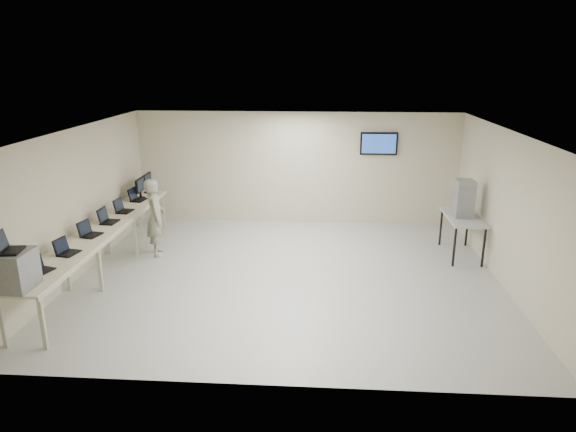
# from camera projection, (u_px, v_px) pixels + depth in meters

# --- Properties ---
(room) EXTENTS (8.01, 7.01, 2.81)m
(room) POSITION_uv_depth(u_px,v_px,m) (289.00, 205.00, 9.57)
(room) COLOR #B4B4B4
(room) RESTS_ON ground
(workbench) EXTENTS (0.76, 6.00, 0.90)m
(workbench) POSITION_uv_depth(u_px,v_px,m) (103.00, 231.00, 9.92)
(workbench) COLOR beige
(workbench) RESTS_ON ground
(equipment_box) EXTENTS (0.47, 0.54, 0.56)m
(equipment_box) POSITION_uv_depth(u_px,v_px,m) (15.00, 270.00, 7.20)
(equipment_box) COLOR gray
(equipment_box) RESTS_ON workbench
(laptop_on_box) EXTENTS (0.36, 0.41, 0.29)m
(laptop_on_box) POSITION_uv_depth(u_px,v_px,m) (7.00, 247.00, 7.10)
(laptop_on_box) COLOR black
(laptop_on_box) RESTS_ON equipment_box
(laptop_0) EXTENTS (0.35, 0.37, 0.25)m
(laptop_0) POSITION_uv_depth(u_px,v_px,m) (39.00, 268.00, 7.83)
(laptop_0) COLOR black
(laptop_0) RESTS_ON workbench
(laptop_1) EXTENTS (0.35, 0.39, 0.27)m
(laptop_1) POSITION_uv_depth(u_px,v_px,m) (65.00, 250.00, 8.55)
(laptop_1) COLOR black
(laptop_1) RESTS_ON workbench
(laptop_2) EXTENTS (0.37, 0.41, 0.28)m
(laptop_2) POSITION_uv_depth(u_px,v_px,m) (89.00, 232.00, 9.43)
(laptop_2) COLOR black
(laptop_2) RESTS_ON workbench
(laptop_3) EXTENTS (0.33, 0.39, 0.29)m
(laptop_3) POSITION_uv_depth(u_px,v_px,m) (107.00, 219.00, 10.19)
(laptop_3) COLOR black
(laptop_3) RESTS_ON workbench
(laptop_4) EXTENTS (0.34, 0.40, 0.29)m
(laptop_4) POSITION_uv_depth(u_px,v_px,m) (122.00, 208.00, 10.91)
(laptop_4) COLOR black
(laptop_4) RESTS_ON workbench
(laptop_5) EXTENTS (0.35, 0.40, 0.29)m
(laptop_5) POSITION_uv_depth(u_px,v_px,m) (136.00, 197.00, 11.79)
(laptop_5) COLOR black
(laptop_5) RESTS_ON workbench
(monitor_near) EXTENTS (0.21, 0.47, 0.47)m
(monitor_near) POSITION_uv_depth(u_px,v_px,m) (140.00, 186.00, 11.95)
(monitor_near) COLOR black
(monitor_near) RESTS_ON workbench
(monitor_far) EXTENTS (0.21, 0.48, 0.47)m
(monitor_far) POSITION_uv_depth(u_px,v_px,m) (147.00, 181.00, 12.44)
(monitor_far) COLOR black
(monitor_far) RESTS_ON workbench
(soldier) EXTENTS (0.58, 0.70, 1.66)m
(soldier) POSITION_uv_depth(u_px,v_px,m) (156.00, 217.00, 10.80)
(soldier) COLOR gray
(soldier) RESTS_ON ground
(side_table) EXTENTS (0.68, 1.45, 0.87)m
(side_table) POSITION_uv_depth(u_px,v_px,m) (463.00, 220.00, 10.74)
(side_table) COLOR #A1A1A1
(side_table) RESTS_ON ground
(storage_bins) EXTENTS (0.37, 0.41, 0.77)m
(storage_bins) POSITION_uv_depth(u_px,v_px,m) (464.00, 198.00, 10.61)
(storage_bins) COLOR gray
(storage_bins) RESTS_ON side_table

